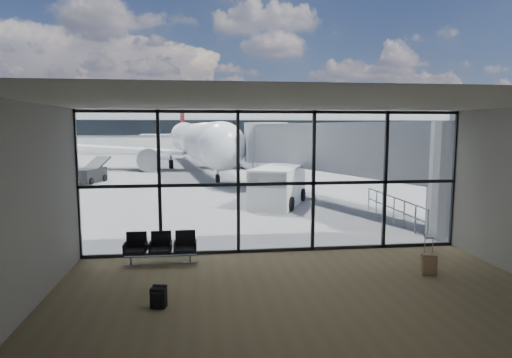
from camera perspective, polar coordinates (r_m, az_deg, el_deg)
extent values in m
plane|color=slate|center=(53.34, -4.78, 2.56)|extent=(220.00, 220.00, 0.00)
cube|color=brown|center=(10.23, 6.66, -15.90)|extent=(12.00, 8.00, 0.01)
cube|color=silver|center=(9.45, 7.04, 10.13)|extent=(12.00, 8.00, 0.02)
cube|color=#A9A9A4|center=(5.89, 16.50, -10.20)|extent=(12.00, 0.02, 4.50)
cube|color=#A9A9A4|center=(10.00, -28.82, -3.80)|extent=(0.02, 8.00, 4.50)
cube|color=white|center=(13.46, 2.70, -0.43)|extent=(12.00, 0.04, 4.50)
cube|color=black|center=(13.90, 2.65, -9.42)|extent=(12.00, 0.12, 0.10)
cube|color=black|center=(13.46, 2.70, -0.64)|extent=(12.00, 0.12, 0.10)
cube|color=black|center=(13.36, 2.75, 8.93)|extent=(12.00, 0.12, 0.10)
cube|color=black|center=(13.76, -22.75, -0.80)|extent=(0.10, 0.12, 4.50)
cube|color=black|center=(13.32, -12.74, -0.67)|extent=(0.10, 0.12, 4.50)
cube|color=black|center=(13.30, -2.40, -0.51)|extent=(0.10, 0.12, 4.50)
cube|color=black|center=(13.71, 7.64, -0.35)|extent=(0.10, 0.12, 4.50)
cube|color=black|center=(14.52, 16.84, -0.18)|extent=(0.10, 0.12, 4.50)
cube|color=black|center=(15.65, 24.89, -0.04)|extent=(0.10, 0.12, 4.50)
cylinder|color=#A3A5A8|center=(17.15, 26.49, -0.08)|extent=(2.80, 2.80, 4.20)
cube|color=#A3A5A8|center=(22.25, 10.73, 4.27)|extent=(7.45, 14.81, 2.40)
cube|color=#A3A5A8|center=(28.48, 1.25, 4.92)|extent=(2.60, 2.20, 2.60)
cylinder|color=gray|center=(28.52, -0.36, 0.69)|extent=(0.20, 0.20, 1.80)
cylinder|color=gray|center=(28.75, 2.81, 0.73)|extent=(0.20, 0.20, 1.80)
cylinder|color=black|center=(28.70, 1.23, -0.58)|extent=(1.80, 0.56, 0.56)
cylinder|color=gray|center=(16.39, 21.91, -5.64)|extent=(0.06, 0.06, 1.10)
cylinder|color=gray|center=(17.16, 20.44, -5.03)|extent=(0.06, 0.06, 1.10)
cylinder|color=gray|center=(17.95, 19.11, -4.47)|extent=(0.06, 0.06, 1.10)
cylinder|color=gray|center=(18.74, 17.89, -3.95)|extent=(0.06, 0.06, 1.10)
cylinder|color=gray|center=(19.55, 16.77, -3.48)|extent=(0.06, 0.06, 1.10)
cylinder|color=gray|center=(20.36, 15.74, -3.04)|extent=(0.06, 0.06, 1.10)
cylinder|color=gray|center=(21.18, 14.80, -2.63)|extent=(0.06, 0.06, 1.10)
cylinder|color=gray|center=(18.65, 17.95, -2.35)|extent=(0.06, 5.40, 0.06)
cylinder|color=gray|center=(18.73, 17.90, -3.80)|extent=(0.06, 5.40, 0.06)
cube|color=beige|center=(75.18, -5.56, 6.84)|extent=(80.00, 12.00, 8.00)
cube|color=black|center=(69.08, -5.40, 6.84)|extent=(80.00, 0.20, 2.40)
cube|color=beige|center=(78.69, -24.43, 10.27)|extent=(10.00, 8.00, 3.00)
cube|color=beige|center=(78.01, 7.96, 10.48)|extent=(6.00, 6.00, 2.00)
cylinder|color=#382619|center=(92.74, -30.68, 4.38)|extent=(0.50, 0.50, 3.06)
sphere|color=#1B3213|center=(92.72, -30.82, 6.69)|extent=(5.61, 5.61, 5.61)
cylinder|color=#382619|center=(90.53, -27.19, 4.66)|extent=(0.50, 0.50, 3.42)
sphere|color=#1B3213|center=(90.53, -27.33, 7.30)|extent=(6.27, 6.27, 6.27)
cylinder|color=#382619|center=(88.69, -23.52, 4.58)|extent=(0.50, 0.50, 2.70)
sphere|color=#1B3213|center=(88.65, -23.62, 6.71)|extent=(4.95, 4.95, 4.95)
cylinder|color=#382619|center=(87.20, -19.72, 4.84)|extent=(0.50, 0.50, 3.06)
sphere|color=#1B3213|center=(87.18, -19.82, 7.30)|extent=(5.61, 5.61, 5.61)
cylinder|color=#382619|center=(86.11, -15.81, 5.08)|extent=(0.50, 0.50, 3.42)
sphere|color=#1B3213|center=(86.11, -15.90, 7.86)|extent=(6.27, 6.27, 6.27)
cube|color=gray|center=(12.95, -12.58, -10.00)|extent=(2.08, 0.08, 0.04)
cube|color=black|center=(12.99, -15.76, -9.22)|extent=(0.59, 0.55, 0.08)
cube|color=black|center=(13.17, -15.62, -7.87)|extent=(0.59, 0.07, 0.52)
cube|color=black|center=(12.90, -12.60, -9.23)|extent=(0.59, 0.55, 0.08)
cube|color=black|center=(13.09, -12.52, -7.88)|extent=(0.59, 0.07, 0.52)
cube|color=black|center=(12.85, -9.41, -9.22)|extent=(0.59, 0.55, 0.08)
cube|color=black|center=(13.04, -9.39, -7.86)|extent=(0.59, 0.07, 0.52)
cylinder|color=gray|center=(13.09, -16.34, -10.46)|extent=(0.06, 0.06, 0.24)
cylinder|color=gray|center=(12.93, -8.75, -10.48)|extent=(0.06, 0.06, 0.24)
cube|color=black|center=(10.00, -12.86, -15.19)|extent=(0.37, 0.29, 0.45)
cube|color=black|center=(9.89, -13.12, -15.45)|extent=(0.28, 0.13, 0.31)
cylinder|color=black|center=(10.01, -12.68, -13.78)|extent=(0.32, 0.16, 0.08)
cube|color=#947752|center=(12.59, 22.05, -10.52)|extent=(0.42, 0.31, 0.56)
cube|color=#947752|center=(12.48, 22.20, -10.69)|extent=(0.31, 0.12, 0.41)
cylinder|color=gray|center=(12.53, 21.57, -8.32)|extent=(0.02, 0.02, 0.47)
cylinder|color=gray|center=(12.59, 22.49, -8.30)|extent=(0.02, 0.02, 0.47)
cube|color=black|center=(12.50, 22.07, -7.30)|extent=(0.25, 0.09, 0.02)
cylinder|color=black|center=(12.74, 21.42, -11.56)|extent=(0.05, 0.07, 0.06)
cylinder|color=black|center=(12.79, 22.33, -11.52)|extent=(0.05, 0.07, 0.06)
cylinder|color=white|center=(42.51, -7.86, 5.11)|extent=(6.89, 27.40, 3.35)
sphere|color=white|center=(29.07, -4.58, 4.38)|extent=(3.35, 3.35, 3.35)
cone|color=white|center=(58.27, -9.78, 5.79)|extent=(4.04, 5.83, 3.35)
cube|color=black|center=(29.59, -4.78, 5.30)|extent=(2.12, 1.34, 0.45)
cube|color=white|center=(43.20, -18.21, 3.83)|extent=(13.93, 5.50, 1.07)
cylinder|color=black|center=(41.37, -14.17, 2.59)|extent=(2.29, 3.30, 1.90)
cube|color=white|center=(57.64, -12.63, 5.80)|extent=(5.10, 2.01, 0.16)
cube|color=white|center=(45.01, 1.82, 4.28)|extent=(13.60, 8.64, 1.07)
cylinder|color=black|center=(42.53, -1.35, 2.91)|extent=(2.29, 3.30, 1.90)
cube|color=white|center=(58.15, -6.88, 5.93)|extent=(5.24, 3.20, 0.16)
cube|color=#56120C|center=(58.30, -9.84, 8.73)|extent=(0.72, 3.45, 5.44)
cylinder|color=gray|center=(31.01, -5.14, 0.67)|extent=(0.18, 0.18, 1.27)
cylinder|color=black|center=(31.04, -5.13, 0.08)|extent=(0.31, 0.66, 0.63)
cylinder|color=black|center=(42.86, -11.26, 1.96)|extent=(0.52, 0.92, 0.87)
cylinder|color=black|center=(43.46, -4.56, 2.13)|extent=(0.52, 0.92, 0.87)
cube|color=silver|center=(22.05, 2.96, -0.91)|extent=(3.65, 4.93, 1.97)
cube|color=black|center=(20.37, 1.83, -0.01)|extent=(2.19, 1.84, 0.69)
cylinder|color=black|center=(21.01, -0.64, -3.05)|extent=(0.51, 0.73, 0.69)
cylinder|color=black|center=(20.51, 4.62, -3.32)|extent=(0.51, 0.73, 0.69)
cylinder|color=black|center=(23.80, 1.51, -1.88)|extent=(0.51, 0.73, 0.69)
cylinder|color=black|center=(23.36, 6.17, -2.09)|extent=(0.51, 0.73, 0.69)
cube|color=black|center=(33.24, -21.39, 0.47)|extent=(2.09, 3.21, 0.98)
cube|color=black|center=(34.21, -20.49, 1.92)|extent=(1.77, 2.68, 1.01)
cylinder|color=black|center=(32.77, -23.25, -0.22)|extent=(0.32, 0.53, 0.49)
cylinder|color=black|center=(32.09, -21.14, -0.26)|extent=(0.32, 0.53, 0.49)
cylinder|color=black|center=(34.46, -21.58, 0.18)|extent=(0.32, 0.53, 0.49)
cylinder|color=black|center=(33.81, -19.54, 0.15)|extent=(0.32, 0.53, 0.49)
cube|color=gold|center=(31.23, -29.19, -0.44)|extent=(1.93, 3.07, 0.84)
cube|color=gray|center=(31.86, -28.64, 1.90)|extent=(1.67, 2.50, 1.55)
cylinder|color=black|center=(29.95, -28.64, -1.14)|extent=(0.25, 0.48, 0.46)
cylinder|color=black|center=(32.56, -29.65, -0.63)|extent=(0.25, 0.48, 0.46)
cylinder|color=black|center=(31.83, -26.97, -0.63)|extent=(0.25, 0.48, 0.46)
cube|color=orange|center=(26.61, 1.53, -1.67)|extent=(0.46, 0.46, 0.03)
cone|color=orange|center=(26.57, 1.53, -1.00)|extent=(0.44, 0.44, 0.66)
cube|color=#D5670B|center=(27.94, 0.24, -1.26)|extent=(0.42, 0.42, 0.03)
cone|color=#D5670B|center=(27.90, 0.24, -0.68)|extent=(0.40, 0.40, 0.60)
cube|color=#F4570C|center=(28.43, -1.03, -1.12)|extent=(0.46, 0.46, 0.03)
cone|color=#F4570C|center=(28.39, -1.03, -0.50)|extent=(0.43, 0.43, 0.65)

